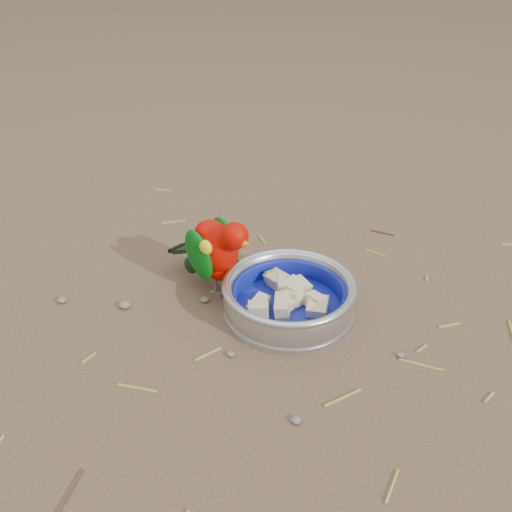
% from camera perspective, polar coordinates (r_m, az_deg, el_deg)
% --- Properties ---
extents(ground, '(60.00, 60.00, 0.00)m').
position_cam_1_polar(ground, '(0.93, -0.74, -7.47)').
color(ground, brown).
extents(food_bowl, '(0.22, 0.22, 0.02)m').
position_cam_1_polar(food_bowl, '(0.97, 3.26, -5.29)').
color(food_bowl, '#B2B2BA').
rests_on(food_bowl, ground).
extents(bowl_wall, '(0.22, 0.22, 0.04)m').
position_cam_1_polar(bowl_wall, '(0.95, 3.31, -3.85)').
color(bowl_wall, '#B2B2BA').
rests_on(bowl_wall, food_bowl).
extents(fruit_wedges, '(0.13, 0.13, 0.03)m').
position_cam_1_polar(fruit_wedges, '(0.95, 3.30, -4.19)').
color(fruit_wedges, beige).
rests_on(fruit_wedges, food_bowl).
extents(lory_parrot, '(0.20, 0.15, 0.15)m').
position_cam_1_polar(lory_parrot, '(0.99, -3.90, 0.09)').
color(lory_parrot, '#B10800').
rests_on(lory_parrot, ground).
extents(ground_debris, '(0.90, 0.80, 0.01)m').
position_cam_1_polar(ground_debris, '(0.99, -2.06, -4.46)').
color(ground_debris, '#A59940').
rests_on(ground_debris, ground).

